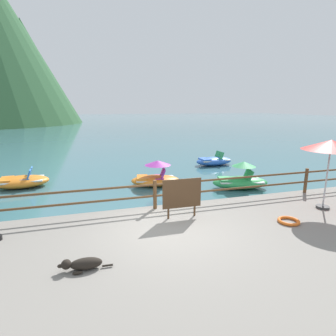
% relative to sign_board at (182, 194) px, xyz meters
% --- Properties ---
extents(ground_plane, '(200.00, 200.00, 0.00)m').
position_rel_sign_board_xyz_m(ground_plane, '(-0.60, 39.36, -1.13)').
color(ground_plane, '#3D6B75').
extents(promenade_dock, '(28.00, 8.00, 0.40)m').
position_rel_sign_board_xyz_m(promenade_dock, '(-0.60, -2.84, -0.93)').
color(promenade_dock, gray).
rests_on(promenade_dock, ground).
extents(dock_railing, '(23.92, 0.12, 0.95)m').
position_rel_sign_board_xyz_m(dock_railing, '(-0.60, 0.91, -0.14)').
color(dock_railing, brown).
rests_on(dock_railing, promenade_dock).
extents(sign_board, '(1.18, 0.08, 1.19)m').
position_rel_sign_board_xyz_m(sign_board, '(0.00, 0.00, 0.00)').
color(sign_board, silver).
rests_on(sign_board, promenade_dock).
extents(beach_umbrella, '(1.70, 1.70, 2.24)m').
position_rel_sign_board_xyz_m(beach_umbrella, '(4.66, -0.61, 1.32)').
color(beach_umbrella, '#B2B2B7').
rests_on(beach_umbrella, promenade_dock).
extents(dog_resting, '(1.08, 0.40, 0.26)m').
position_rel_sign_board_xyz_m(dog_resting, '(-2.80, -1.94, -0.61)').
color(dog_resting, black).
rests_on(dog_resting, promenade_dock).
extents(life_ring, '(0.61, 0.61, 0.09)m').
position_rel_sign_board_xyz_m(life_ring, '(2.82, -1.22, -0.68)').
color(life_ring, orange).
rests_on(life_ring, promenade_dock).
extents(pedal_boat_0, '(2.48, 1.32, 0.86)m').
position_rel_sign_board_xyz_m(pedal_boat_0, '(5.00, 8.11, -0.85)').
color(pedal_boat_0, blue).
rests_on(pedal_boat_0, ground).
extents(pedal_boat_1, '(2.69, 1.68, 1.25)m').
position_rel_sign_board_xyz_m(pedal_boat_1, '(3.93, 3.21, -0.73)').
color(pedal_boat_1, green).
rests_on(pedal_boat_1, ground).
extents(pedal_boat_2, '(2.48, 1.70, 1.20)m').
position_rel_sign_board_xyz_m(pedal_boat_2, '(0.36, 4.77, -0.73)').
color(pedal_boat_2, orange).
rests_on(pedal_boat_2, ground).
extents(pedal_boat_3, '(2.39, 1.55, 0.87)m').
position_rel_sign_board_xyz_m(pedal_boat_3, '(-5.64, 6.21, -0.85)').
color(pedal_boat_3, orange).
rests_on(pedal_boat_3, ground).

